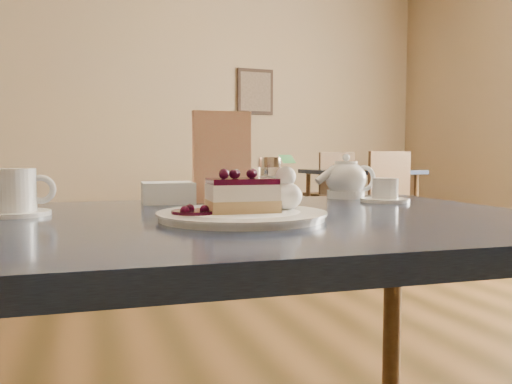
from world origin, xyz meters
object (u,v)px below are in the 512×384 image
object	(u,v)px
main_table	(236,258)
cheesecake_slice	(242,195)
dessert_plate	(242,216)
coffee_set	(15,195)
bg_table_far_right	(360,238)
tea_set	(353,183)

from	to	relation	value
main_table	cheesecake_slice	bearing A→B (deg)	-90.00
dessert_plate	coffee_set	bearing A→B (deg)	152.93
coffee_set	bg_table_far_right	distance (m)	3.99
main_table	cheesecake_slice	xyz separation A→B (m)	(-0.00, -0.05, 0.11)
tea_set	bg_table_far_right	xyz separation A→B (m)	(1.78, 2.90, -0.68)
dessert_plate	tea_set	bearing A→B (deg)	37.64
coffee_set	cheesecake_slice	bearing A→B (deg)	-27.07
cheesecake_slice	bg_table_far_right	world-z (taller)	cheesecake_slice
cheesecake_slice	coffee_set	size ratio (longest dim) A/B	0.90
cheesecake_slice	coffee_set	bearing A→B (deg)	156.72
coffee_set	bg_table_far_right	size ratio (longest dim) A/B	0.08
dessert_plate	cheesecake_slice	bearing A→B (deg)	180.00
coffee_set	tea_set	size ratio (longest dim) A/B	0.57
cheesecake_slice	dessert_plate	bearing A→B (deg)	3.79
main_table	bg_table_far_right	world-z (taller)	main_table
cheesecake_slice	bg_table_far_right	bearing A→B (deg)	59.65
main_table	tea_set	distance (m)	0.47
tea_set	dessert_plate	bearing A→B (deg)	-142.36
dessert_plate	bg_table_far_right	xyz separation A→B (m)	(2.17, 3.20, -0.64)
main_table	coffee_set	world-z (taller)	coffee_set
main_table	dessert_plate	size ratio (longest dim) A/B	4.29
dessert_plate	tea_set	world-z (taller)	tea_set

